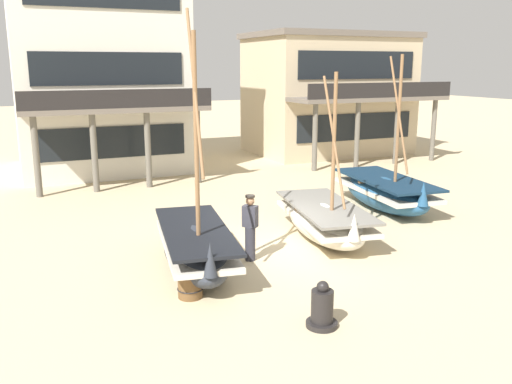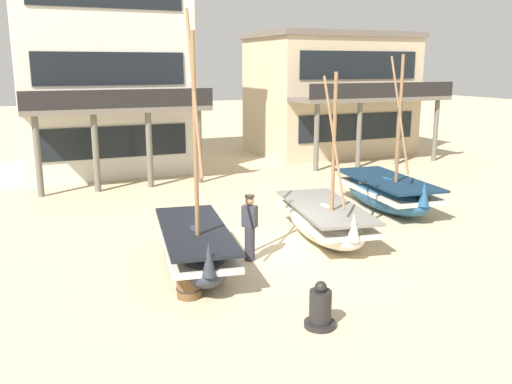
{
  "view_description": "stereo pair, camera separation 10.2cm",
  "coord_description": "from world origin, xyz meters",
  "px_view_note": "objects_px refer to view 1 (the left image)",
  "views": [
    {
      "loc": [
        -5.96,
        -12.37,
        4.8
      ],
      "look_at": [
        0.0,
        1.0,
        1.4
      ],
      "focal_mm": 38.41,
      "sensor_mm": 36.0,
      "label": 1
    },
    {
      "loc": [
        -5.87,
        -12.41,
        4.8
      ],
      "look_at": [
        0.0,
        1.0,
        1.4
      ],
      "focal_mm": 38.41,
      "sensor_mm": 36.0,
      "label": 2
    }
  ],
  "objects_px": {
    "wooden_barrel": "(190,282)",
    "harbor_building_annex": "(328,94)",
    "harbor_building_main": "(97,68)",
    "fishing_boat_near_left": "(196,246)",
    "fishing_boat_far_right": "(386,192)",
    "capstan_winch": "(322,309)",
    "fisherman_by_hull": "(250,228)",
    "fishing_boat_centre_large": "(325,220)"
  },
  "relations": [
    {
      "from": "fishing_boat_centre_large",
      "to": "capstan_winch",
      "type": "xyz_separation_m",
      "value": [
        -2.83,
        -4.62,
        -0.18
      ]
    },
    {
      "from": "capstan_winch",
      "to": "wooden_barrel",
      "type": "height_order",
      "value": "capstan_winch"
    },
    {
      "from": "fishing_boat_far_right",
      "to": "fishing_boat_near_left",
      "type": "bearing_deg",
      "value": -159.81
    },
    {
      "from": "wooden_barrel",
      "to": "harbor_building_main",
      "type": "height_order",
      "value": "harbor_building_main"
    },
    {
      "from": "fishing_boat_centre_large",
      "to": "fishing_boat_far_right",
      "type": "bearing_deg",
      "value": 28.89
    },
    {
      "from": "fishing_boat_centre_large",
      "to": "fisherman_by_hull",
      "type": "xyz_separation_m",
      "value": [
        -2.63,
        -0.77,
        0.29
      ]
    },
    {
      "from": "fisherman_by_hull",
      "to": "wooden_barrel",
      "type": "relative_size",
      "value": 2.41
    },
    {
      "from": "capstan_winch",
      "to": "harbor_building_main",
      "type": "xyz_separation_m",
      "value": [
        -1.17,
        18.53,
        4.3
      ]
    },
    {
      "from": "fisherman_by_hull",
      "to": "capstan_winch",
      "type": "xyz_separation_m",
      "value": [
        -0.2,
        -3.85,
        -0.47
      ]
    },
    {
      "from": "harbor_building_main",
      "to": "harbor_building_annex",
      "type": "xyz_separation_m",
      "value": [
        12.34,
        -0.23,
        -1.4
      ]
    },
    {
      "from": "wooden_barrel",
      "to": "harbor_building_annex",
      "type": "xyz_separation_m",
      "value": [
        13.03,
        16.01,
        2.91
      ]
    },
    {
      "from": "wooden_barrel",
      "to": "harbor_building_annex",
      "type": "bearing_deg",
      "value": 50.87
    },
    {
      "from": "fishing_boat_near_left",
      "to": "capstan_winch",
      "type": "bearing_deg",
      "value": -71.73
    },
    {
      "from": "capstan_winch",
      "to": "fishing_boat_centre_large",
      "type": "bearing_deg",
      "value": 58.51
    },
    {
      "from": "fishing_boat_near_left",
      "to": "fishing_boat_centre_large",
      "type": "bearing_deg",
      "value": 11.62
    },
    {
      "from": "fishing_boat_far_right",
      "to": "harbor_building_annex",
      "type": "distance_m",
      "value": 12.9
    },
    {
      "from": "harbor_building_main",
      "to": "wooden_barrel",
      "type": "bearing_deg",
      "value": -92.43
    },
    {
      "from": "fishing_boat_far_right",
      "to": "fisherman_by_hull",
      "type": "distance_m",
      "value": 6.8
    },
    {
      "from": "fisherman_by_hull",
      "to": "harbor_building_annex",
      "type": "height_order",
      "value": "harbor_building_annex"
    },
    {
      "from": "fishing_boat_far_right",
      "to": "harbor_building_annex",
      "type": "relative_size",
      "value": 0.61
    },
    {
      "from": "fishing_boat_far_right",
      "to": "capstan_winch",
      "type": "height_order",
      "value": "fishing_boat_far_right"
    },
    {
      "from": "fishing_boat_far_right",
      "to": "capstan_winch",
      "type": "distance_m",
      "value": 9.21
    },
    {
      "from": "fishing_boat_centre_large",
      "to": "harbor_building_main",
      "type": "height_order",
      "value": "harbor_building_main"
    },
    {
      "from": "harbor_building_annex",
      "to": "fisherman_by_hull",
      "type": "bearing_deg",
      "value": -127.2
    },
    {
      "from": "fishing_boat_far_right",
      "to": "harbor_building_main",
      "type": "bearing_deg",
      "value": 122.46
    },
    {
      "from": "fishing_boat_far_right",
      "to": "harbor_building_main",
      "type": "distance_m",
      "value": 14.71
    },
    {
      "from": "fishing_boat_far_right",
      "to": "harbor_building_annex",
      "type": "bearing_deg",
      "value": 67.9
    },
    {
      "from": "capstan_winch",
      "to": "harbor_building_main",
      "type": "bearing_deg",
      "value": 93.6
    },
    {
      "from": "fishing_boat_near_left",
      "to": "fishing_boat_far_right",
      "type": "bearing_deg",
      "value": 20.19
    },
    {
      "from": "harbor_building_main",
      "to": "harbor_building_annex",
      "type": "distance_m",
      "value": 12.42
    },
    {
      "from": "fisherman_by_hull",
      "to": "fishing_boat_far_right",
      "type": "bearing_deg",
      "value": 23.87
    },
    {
      "from": "fishing_boat_near_left",
      "to": "harbor_building_annex",
      "type": "xyz_separation_m",
      "value": [
        12.42,
        14.52,
        2.67
      ]
    },
    {
      "from": "fishing_boat_near_left",
      "to": "wooden_barrel",
      "type": "height_order",
      "value": "fishing_boat_near_left"
    },
    {
      "from": "capstan_winch",
      "to": "harbor_building_annex",
      "type": "height_order",
      "value": "harbor_building_annex"
    },
    {
      "from": "fisherman_by_hull",
      "to": "harbor_building_main",
      "type": "xyz_separation_m",
      "value": [
        -1.37,
        14.68,
        3.82
      ]
    },
    {
      "from": "fishing_boat_far_right",
      "to": "wooden_barrel",
      "type": "height_order",
      "value": "fishing_boat_far_right"
    },
    {
      "from": "fisherman_by_hull",
      "to": "wooden_barrel",
      "type": "bearing_deg",
      "value": -142.89
    },
    {
      "from": "fishing_boat_near_left",
      "to": "wooden_barrel",
      "type": "bearing_deg",
      "value": -112.18
    },
    {
      "from": "fishing_boat_near_left",
      "to": "capstan_winch",
      "type": "xyz_separation_m",
      "value": [
        1.25,
        -3.78,
        -0.23
      ]
    },
    {
      "from": "fisherman_by_hull",
      "to": "wooden_barrel",
      "type": "xyz_separation_m",
      "value": [
        -2.06,
        -1.56,
        -0.48
      ]
    },
    {
      "from": "fisherman_by_hull",
      "to": "harbor_building_main",
      "type": "distance_m",
      "value": 15.23
    },
    {
      "from": "harbor_building_annex",
      "to": "fishing_boat_far_right",
      "type": "bearing_deg",
      "value": -112.1
    }
  ]
}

